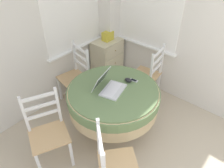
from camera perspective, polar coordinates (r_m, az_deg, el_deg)
The scene contains 11 objects.
corner_room_shell at distance 2.87m, azimuth 4.24°, elevation 12.46°, with size 4.13×4.67×2.55m.
round_dining_table at distance 2.86m, azimuth 0.34°, elevation -3.67°, with size 1.20×1.20×0.75m.
laptop at distance 2.74m, azimuth -0.79°, elevation -0.58°, with size 0.42×0.42×0.23m.
computer_mouse at distance 2.89m, azimuth 4.24°, elevation 1.03°, with size 0.07×0.10×0.05m.
cell_phone at distance 2.93m, azimuth 5.70°, elevation 0.97°, with size 0.07×0.12×0.01m.
dining_chair_near_back_window at distance 3.53m, azimuth -9.46°, elevation 1.90°, with size 0.47×0.50×0.98m.
dining_chair_near_right_window at distance 3.56m, azimuth 9.32°, elevation 2.24°, with size 0.47×0.44×0.98m.
dining_chair_camera_near at distance 2.36m, azimuth 0.59°, elevation -20.80°, with size 0.58×0.59×0.98m.
dining_chair_left_flank at distance 2.73m, azimuth -16.37°, elevation -12.04°, with size 0.56×0.54×0.98m.
corner_cabinet at distance 4.10m, azimuth -1.21°, elevation 6.55°, with size 0.55×0.40×0.78m.
storage_box at distance 3.89m, azimuth -1.11°, elevation 12.44°, with size 0.19×0.13×0.15m.
Camera 1 is at (-1.08, 0.22, 2.46)m, focal length 35.00 mm.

